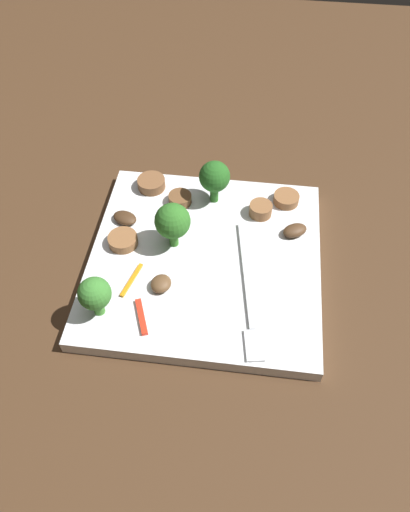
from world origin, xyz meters
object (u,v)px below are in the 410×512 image
sausage_slice_2 (261,210)px  mushroom_0 (295,230)px  fork (249,296)px  broccoli_floret_2 (95,294)px  sausage_slice_0 (123,240)px  broccoli_floret_0 (219,178)px  sausage_slice_4 (180,199)px  mushroom_2 (161,284)px  plate (205,260)px  broccoli_floret_1 (173,222)px  mushroom_1 (125,218)px  pepper_strip_1 (132,280)px  pepper_strip_2 (141,317)px  sausage_slice_3 (286,199)px  sausage_slice_1 (151,183)px

sausage_slice_2 → mushroom_0: size_ratio=0.94×
fork → broccoli_floret_2: 0.16m
sausage_slice_0 → sausage_slice_2: size_ratio=1.23×
fork → broccoli_floret_0: size_ratio=3.12×
broccoli_floret_0 → sausage_slice_4: 0.06m
mushroom_2 → plate: bearing=139.4°
broccoli_floret_1 → mushroom_1: size_ratio=1.95×
broccoli_floret_1 → pepper_strip_1: size_ratio=1.27×
mushroom_0 → mushroom_2: (0.10, -0.14, 0.00)m
pepper_strip_2 → mushroom_1: bearing=-160.2°
broccoli_floret_2 → sausage_slice_2: (-0.16, 0.16, -0.02)m
mushroom_2 → sausage_slice_4: bearing=179.9°
broccoli_floret_1 → sausage_slice_3: 0.16m
sausage_slice_2 → mushroom_2: (0.12, -0.10, -0.00)m
pepper_strip_2 → mushroom_0: bearing=131.3°
broccoli_floret_0 → sausage_slice_3: bearing=95.0°
sausage_slice_3 → mushroom_1: 0.20m
sausage_slice_4 → mushroom_2: 0.13m
broccoli_floret_2 → pepper_strip_2: broccoli_floret_2 is taller
plate → broccoli_floret_1: bearing=-110.2°
broccoli_floret_0 → broccoli_floret_2: broccoli_floret_0 is taller
mushroom_0 → mushroom_1: size_ratio=0.99×
sausage_slice_1 → sausage_slice_2: size_ratio=1.27×
broccoli_floret_1 → mushroom_2: bearing=-3.5°
sausage_slice_4 → sausage_slice_0: bearing=-36.1°
broccoli_floret_1 → mushroom_1: bearing=-113.9°
sausage_slice_0 → sausage_slice_1: sausage_slice_1 is taller
pepper_strip_2 → sausage_slice_3: bearing=142.6°
broccoli_floret_1 → sausage_slice_4: bearing=-176.9°
broccoli_floret_0 → mushroom_0: 0.11m
sausage_slice_1 → broccoli_floret_0: bearing=81.6°
mushroom_1 → mushroom_2: mushroom_2 is taller
broccoli_floret_0 → broccoli_floret_1: broccoli_floret_1 is taller
sausage_slice_4 → plate: bearing=26.9°
sausage_slice_3 → sausage_slice_4: (0.02, -0.13, 0.00)m
sausage_slice_4 → mushroom_0: bearing=76.1°
mushroom_1 → plate: bearing=67.5°
sausage_slice_1 → sausage_slice_3: 0.17m
mushroom_0 → sausage_slice_2: bearing=-123.4°
mushroom_1 → mushroom_2: 0.11m
broccoli_floret_0 → pepper_strip_2: bearing=-18.3°
plate → pepper_strip_2: bearing=-31.5°
broccoli_floret_0 → broccoli_floret_2: (0.18, -0.10, -0.01)m
broccoli_floret_1 → sausage_slice_1: bearing=-154.0°
fork → mushroom_2: 0.09m
sausage_slice_2 → pepper_strip_1: (0.12, -0.13, -0.01)m
plate → pepper_strip_2: 0.11m
broccoli_floret_2 → sausage_slice_2: broccoli_floret_2 is taller
fork → sausage_slice_2: 0.12m
sausage_slice_2 → sausage_slice_1: bearing=-102.1°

